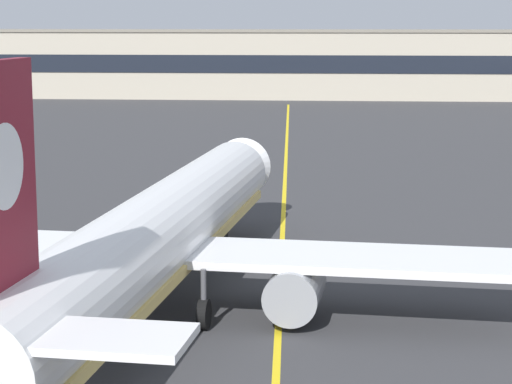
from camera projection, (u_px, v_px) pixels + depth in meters
taxiway_centreline at (283, 232)px, 60.06m from camera, size 7.62×179.86×0.01m
airliner_foreground at (154, 238)px, 42.86m from camera, size 32.31×41.52×11.65m
safety_cone_by_nose_gear at (224, 228)px, 59.86m from camera, size 0.44×0.44×0.55m
terminal_building at (302, 64)px, 160.73m from camera, size 132.44×12.40×10.99m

